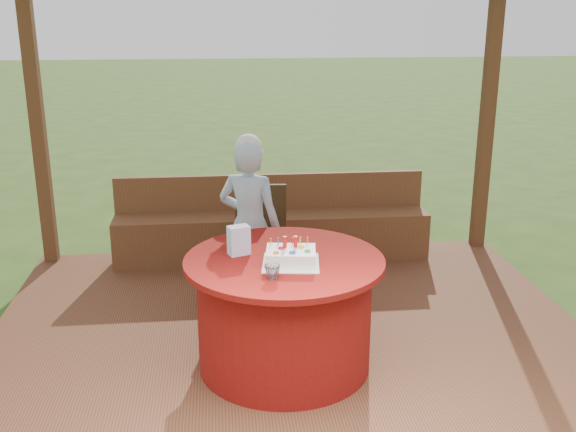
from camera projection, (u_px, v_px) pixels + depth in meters
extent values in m
plane|color=#304F1A|center=(292.00, 354.00, 5.00)|extent=(60.00, 60.00, 0.00)
cube|color=brown|center=(292.00, 347.00, 4.98)|extent=(4.50, 4.00, 0.12)
cube|color=brown|center=(38.00, 127.00, 6.15)|extent=(0.12, 0.12, 2.60)
cube|color=brown|center=(487.00, 119.00, 6.57)|extent=(0.12, 0.12, 2.60)
cube|color=brown|center=(272.00, 236.00, 6.51)|extent=(3.00, 0.42, 0.45)
cube|color=brown|center=(271.00, 192.00, 6.56)|extent=(3.00, 0.06, 0.35)
cylinder|color=maroon|center=(284.00, 315.00, 4.52)|extent=(1.16, 1.16, 0.74)
cylinder|color=maroon|center=(284.00, 261.00, 4.40)|extent=(1.32, 1.32, 0.04)
cube|color=#342210|center=(260.00, 242.00, 5.71)|extent=(0.48, 0.48, 0.05)
cylinder|color=#342210|center=(239.00, 274.00, 5.61)|extent=(0.04, 0.04, 0.44)
cylinder|color=#342210|center=(281.00, 274.00, 5.61)|extent=(0.04, 0.04, 0.44)
cylinder|color=#342210|center=(241.00, 259.00, 5.94)|extent=(0.04, 0.04, 0.44)
cylinder|color=#342210|center=(281.00, 259.00, 5.95)|extent=(0.04, 0.04, 0.44)
cube|color=#342210|center=(261.00, 210.00, 5.83)|extent=(0.44, 0.08, 0.45)
imported|color=#8CB3D1|center=(250.00, 225.00, 5.35)|extent=(0.59, 0.50, 1.38)
sphere|color=white|center=(248.00, 147.00, 5.16)|extent=(0.21, 0.21, 0.21)
cube|color=white|center=(291.00, 263.00, 4.31)|extent=(0.40, 0.40, 0.01)
cube|color=white|center=(291.00, 256.00, 4.30)|extent=(0.34, 0.29, 0.09)
cylinder|color=red|center=(285.00, 242.00, 4.31)|extent=(0.03, 0.03, 0.08)
cylinder|color=red|center=(296.00, 242.00, 4.31)|extent=(0.03, 0.03, 0.08)
sphere|color=orange|center=(276.00, 252.00, 4.21)|extent=(0.04, 0.04, 0.04)
sphere|color=blue|center=(292.00, 251.00, 4.21)|extent=(0.04, 0.04, 0.04)
sphere|color=green|center=(308.00, 250.00, 4.24)|extent=(0.04, 0.04, 0.04)
sphere|color=red|center=(281.00, 247.00, 4.29)|extent=(0.04, 0.04, 0.04)
sphere|color=yellow|center=(301.00, 246.00, 4.31)|extent=(0.04, 0.04, 0.04)
cube|color=#F29CDE|center=(239.00, 240.00, 4.44)|extent=(0.16, 0.13, 0.20)
imported|color=white|center=(273.00, 272.00, 4.05)|extent=(0.10, 0.10, 0.09)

